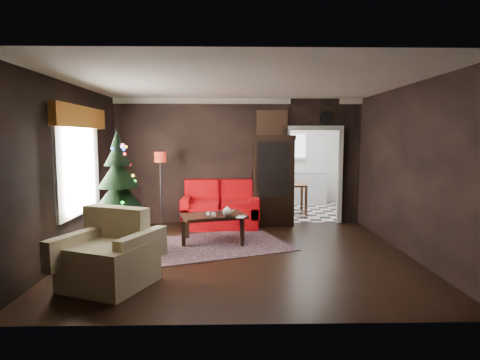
{
  "coord_description": "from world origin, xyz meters",
  "views": [
    {
      "loc": [
        -0.15,
        -6.45,
        1.92
      ],
      "look_at": [
        0.0,
        0.9,
        1.15
      ],
      "focal_mm": 29.8,
      "sensor_mm": 36.0,
      "label": 1
    }
  ],
  "objects_px": {
    "christmas_tree": "(119,191)",
    "floor_lamp": "(161,190)",
    "coffee_table": "(214,228)",
    "teapot": "(227,211)",
    "loveseat": "(220,204)",
    "kitchen_table": "(292,198)",
    "armchair": "(109,251)",
    "wall_clock": "(326,118)",
    "curio_cabinet": "(273,182)"
  },
  "relations": [
    {
      "from": "christmas_tree",
      "to": "floor_lamp",
      "type": "bearing_deg",
      "value": 78.32
    },
    {
      "from": "coffee_table",
      "to": "teapot",
      "type": "xyz_separation_m",
      "value": [
        0.25,
        -0.16,
        0.34
      ]
    },
    {
      "from": "loveseat",
      "to": "kitchen_table",
      "type": "bearing_deg",
      "value": 42.51
    },
    {
      "from": "christmas_tree",
      "to": "armchair",
      "type": "distance_m",
      "value": 1.6
    },
    {
      "from": "floor_lamp",
      "to": "kitchen_table",
      "type": "distance_m",
      "value": 3.57
    },
    {
      "from": "floor_lamp",
      "to": "teapot",
      "type": "bearing_deg",
      "value": -41.95
    },
    {
      "from": "wall_clock",
      "to": "curio_cabinet",
      "type": "bearing_deg",
      "value": -171.47
    },
    {
      "from": "christmas_tree",
      "to": "teapot",
      "type": "bearing_deg",
      "value": 16.73
    },
    {
      "from": "teapot",
      "to": "loveseat",
      "type": "bearing_deg",
      "value": 96.45
    },
    {
      "from": "armchair",
      "to": "coffee_table",
      "type": "bearing_deg",
      "value": 82.61
    },
    {
      "from": "coffee_table",
      "to": "wall_clock",
      "type": "relative_size",
      "value": 3.55
    },
    {
      "from": "armchair",
      "to": "kitchen_table",
      "type": "relative_size",
      "value": 1.38
    },
    {
      "from": "loveseat",
      "to": "teapot",
      "type": "bearing_deg",
      "value": -83.55
    },
    {
      "from": "loveseat",
      "to": "curio_cabinet",
      "type": "bearing_deg",
      "value": 10.83
    },
    {
      "from": "curio_cabinet",
      "to": "wall_clock",
      "type": "xyz_separation_m",
      "value": [
        1.2,
        0.18,
        1.43
      ]
    },
    {
      "from": "christmas_tree",
      "to": "coffee_table",
      "type": "height_order",
      "value": "christmas_tree"
    },
    {
      "from": "christmas_tree",
      "to": "kitchen_table",
      "type": "bearing_deg",
      "value": 46.52
    },
    {
      "from": "curio_cabinet",
      "to": "coffee_table",
      "type": "bearing_deg",
      "value": -129.87
    },
    {
      "from": "curio_cabinet",
      "to": "armchair",
      "type": "xyz_separation_m",
      "value": [
        -2.5,
        -3.64,
        -0.49
      ]
    },
    {
      "from": "coffee_table",
      "to": "curio_cabinet",
      "type": "bearing_deg",
      "value": 50.13
    },
    {
      "from": "floor_lamp",
      "to": "kitchen_table",
      "type": "xyz_separation_m",
      "value": [
        3.05,
        1.81,
        -0.45
      ]
    },
    {
      "from": "christmas_tree",
      "to": "coffee_table",
      "type": "bearing_deg",
      "value": 24.37
    },
    {
      "from": "christmas_tree",
      "to": "coffee_table",
      "type": "xyz_separation_m",
      "value": [
        1.53,
        0.69,
        -0.78
      ]
    },
    {
      "from": "coffee_table",
      "to": "kitchen_table",
      "type": "bearing_deg",
      "value": 57.04
    },
    {
      "from": "curio_cabinet",
      "to": "floor_lamp",
      "type": "bearing_deg",
      "value": -171.11
    },
    {
      "from": "christmas_tree",
      "to": "armchair",
      "type": "xyz_separation_m",
      "value": [
        0.27,
        -1.47,
        -0.59
      ]
    },
    {
      "from": "armchair",
      "to": "teapot",
      "type": "bearing_deg",
      "value": 75.86
    },
    {
      "from": "christmas_tree",
      "to": "kitchen_table",
      "type": "xyz_separation_m",
      "value": [
        3.42,
        3.61,
        -0.68
      ]
    },
    {
      "from": "loveseat",
      "to": "curio_cabinet",
      "type": "relative_size",
      "value": 0.89
    },
    {
      "from": "floor_lamp",
      "to": "teapot",
      "type": "distance_m",
      "value": 1.91
    },
    {
      "from": "loveseat",
      "to": "kitchen_table",
      "type": "distance_m",
      "value": 2.45
    },
    {
      "from": "floor_lamp",
      "to": "coffee_table",
      "type": "relative_size",
      "value": 1.42
    },
    {
      "from": "floor_lamp",
      "to": "coffee_table",
      "type": "height_order",
      "value": "floor_lamp"
    },
    {
      "from": "christmas_tree",
      "to": "kitchen_table",
      "type": "distance_m",
      "value": 5.02
    },
    {
      "from": "loveseat",
      "to": "coffee_table",
      "type": "distance_m",
      "value": 1.29
    },
    {
      "from": "teapot",
      "to": "wall_clock",
      "type": "relative_size",
      "value": 0.57
    },
    {
      "from": "floor_lamp",
      "to": "wall_clock",
      "type": "xyz_separation_m",
      "value": [
        3.6,
        0.56,
        1.55
      ]
    },
    {
      "from": "loveseat",
      "to": "christmas_tree",
      "type": "bearing_deg",
      "value": -129.63
    },
    {
      "from": "curio_cabinet",
      "to": "teapot",
      "type": "distance_m",
      "value": 1.95
    },
    {
      "from": "loveseat",
      "to": "wall_clock",
      "type": "distance_m",
      "value": 3.04
    },
    {
      "from": "armchair",
      "to": "kitchen_table",
      "type": "xyz_separation_m",
      "value": [
        3.15,
        5.07,
        -0.09
      ]
    },
    {
      "from": "curio_cabinet",
      "to": "floor_lamp",
      "type": "xyz_separation_m",
      "value": [
        -2.4,
        -0.38,
        -0.12
      ]
    },
    {
      "from": "teapot",
      "to": "wall_clock",
      "type": "height_order",
      "value": "wall_clock"
    },
    {
      "from": "armchair",
      "to": "curio_cabinet",
      "type": "bearing_deg",
      "value": 78.46
    },
    {
      "from": "teapot",
      "to": "kitchen_table",
      "type": "relative_size",
      "value": 0.24
    },
    {
      "from": "coffee_table",
      "to": "teapot",
      "type": "bearing_deg",
      "value": -32.52
    },
    {
      "from": "loveseat",
      "to": "teapot",
      "type": "height_order",
      "value": "loveseat"
    },
    {
      "from": "coffee_table",
      "to": "kitchen_table",
      "type": "xyz_separation_m",
      "value": [
        1.89,
        2.91,
        0.11
      ]
    },
    {
      "from": "christmas_tree",
      "to": "kitchen_table",
      "type": "height_order",
      "value": "christmas_tree"
    },
    {
      "from": "loveseat",
      "to": "teapot",
      "type": "distance_m",
      "value": 1.43
    }
  ]
}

